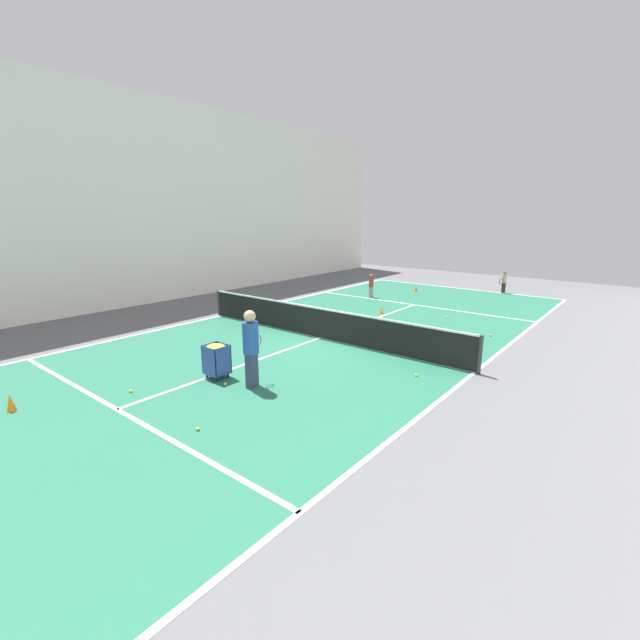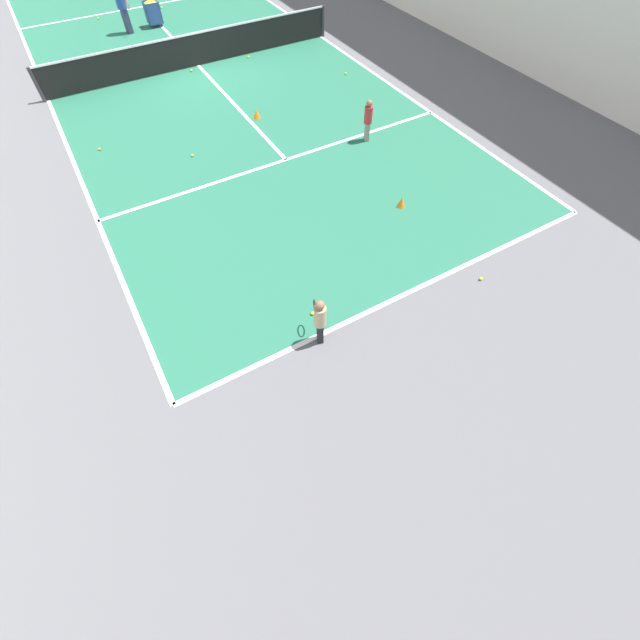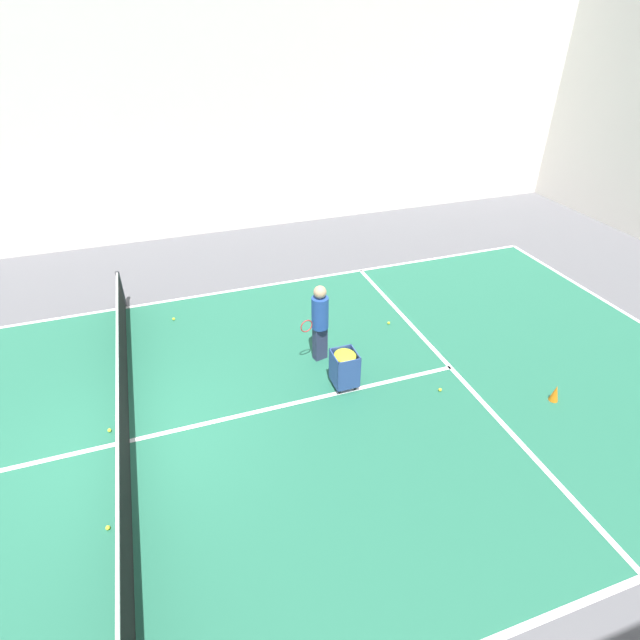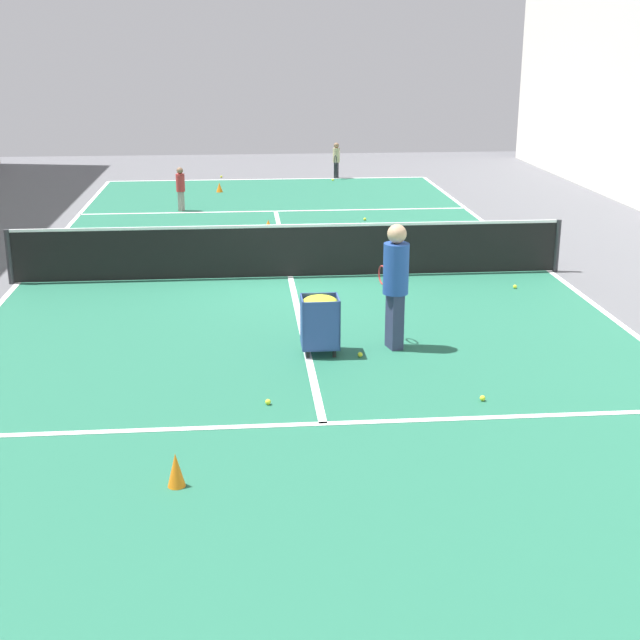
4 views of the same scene
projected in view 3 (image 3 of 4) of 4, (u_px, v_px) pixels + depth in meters
name	position (u px, v px, depth m)	size (l,w,h in m)	color
ground_plane	(129.00, 441.00, 8.78)	(36.19, 36.19, 0.00)	#5B5B60
court_playing_area	(129.00, 441.00, 8.78)	(9.72, 23.61, 0.00)	#23664C
line_sideline_left	(125.00, 308.00, 12.67)	(0.10, 23.61, 0.00)	white
line_service_far	(450.00, 367.00, 10.57)	(9.72, 0.10, 0.00)	white
line_centre_service	(129.00, 441.00, 8.78)	(0.10, 12.99, 0.00)	white
hall_enclosure_left	(91.00, 100.00, 13.87)	(0.15, 32.49, 8.58)	silver
tennis_net	(123.00, 420.00, 8.51)	(10.02, 0.10, 0.98)	#2D2D33
coach_at_net	(320.00, 318.00, 10.33)	(0.43, 0.69, 1.77)	#2D3351
ball_cart	(345.00, 363.00, 9.76)	(0.52, 0.48, 0.83)	#2D478C
training_cone_2	(555.00, 393.00, 9.60)	(0.18, 0.18, 0.35)	orange
tennis_ball_0	(174.00, 319.00, 12.15)	(0.07, 0.07, 0.07)	yellow
tennis_ball_1	(344.00, 367.00, 10.53)	(0.07, 0.07, 0.07)	yellow
tennis_ball_3	(440.00, 390.00, 9.91)	(0.07, 0.07, 0.07)	yellow
tennis_ball_4	(389.00, 323.00, 12.00)	(0.07, 0.07, 0.07)	yellow
tennis_ball_6	(109.00, 430.00, 8.96)	(0.07, 0.07, 0.07)	yellow
tennis_ball_7	(108.00, 528.00, 7.28)	(0.07, 0.07, 0.07)	yellow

